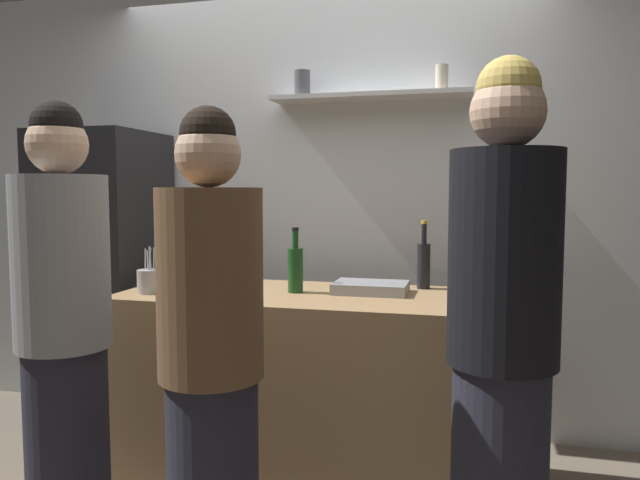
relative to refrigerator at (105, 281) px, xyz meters
The scene contains 11 objects.
back_wall_assembly 1.37m from the refrigerator, 17.89° to the left, with size 4.80×0.32×2.60m.
refrigerator is the anchor object (origin of this frame).
counter 1.48m from the refrigerator, 14.80° to the right, with size 1.86×0.73×0.90m, color #9E7A51.
baking_pan 1.63m from the refrigerator, 10.00° to the right, with size 0.34×0.24×0.05m, color gray.
utensil_holder 0.81m from the refrigerator, 42.20° to the right, with size 0.10×0.10×0.22m.
wine_bottle_green_glass 1.31m from the refrigerator, 15.67° to the right, with size 0.07×0.07×0.31m.
wine_bottle_dark_glass 1.84m from the refrigerator, ahead, with size 0.06×0.06×0.33m.
water_bottle_plastic 2.20m from the refrigerator, 15.72° to the right, with size 0.09×0.09×0.26m.
person_brown_jacket 1.77m from the refrigerator, 45.56° to the right, with size 0.34×0.34×1.64m.
person_grey_hoodie 1.29m from the refrigerator, 62.40° to the right, with size 0.34×0.34×1.70m.
person_blonde 2.42m from the refrigerator, 27.32° to the right, with size 0.34×0.34×1.78m.
Camera 1 is at (0.81, -2.17, 1.37)m, focal length 33.57 mm.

